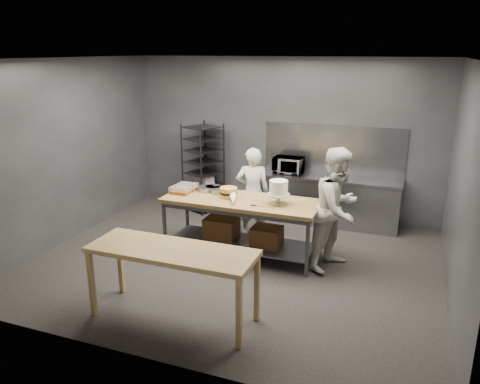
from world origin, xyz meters
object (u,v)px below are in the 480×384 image
(chef_right, at_px, (338,209))
(work_table, at_px, (241,220))
(chef_behind, at_px, (253,193))
(microwave, at_px, (288,165))
(speed_rack, at_px, (203,168))
(frosted_cake_stand, at_px, (279,189))
(near_counter, at_px, (172,256))
(layer_cake, at_px, (229,193))

(chef_right, bearing_deg, work_table, 116.61)
(chef_behind, distance_m, microwave, 1.15)
(speed_rack, xyz_separation_m, frosted_cake_stand, (2.08, -1.83, 0.30))
(near_counter, relative_size, frosted_cake_stand, 5.48)
(frosted_cake_stand, bearing_deg, layer_cake, 176.90)
(chef_behind, bearing_deg, layer_cake, 63.83)
(frosted_cake_stand, bearing_deg, near_counter, -110.16)
(near_counter, xyz_separation_m, speed_rack, (-1.36, 3.78, 0.04))
(frosted_cake_stand, bearing_deg, speed_rack, 138.68)
(chef_behind, bearing_deg, near_counter, 71.98)
(speed_rack, height_order, layer_cake, speed_rack)
(layer_cake, bearing_deg, frosted_cake_stand, -3.10)
(work_table, distance_m, speed_rack, 2.33)
(speed_rack, relative_size, layer_cake, 6.51)
(chef_behind, distance_m, chef_right, 1.71)
(chef_right, distance_m, layer_cake, 1.67)
(speed_rack, distance_m, layer_cake, 2.19)
(near_counter, xyz_separation_m, microwave, (0.36, 3.86, 0.24))
(layer_cake, bearing_deg, microwave, 76.42)
(near_counter, xyz_separation_m, layer_cake, (-0.09, 2.00, 0.19))
(microwave, distance_m, frosted_cake_stand, 1.94)
(frosted_cake_stand, bearing_deg, chef_behind, 129.77)
(chef_behind, height_order, frosted_cake_stand, chef_behind)
(speed_rack, height_order, frosted_cake_stand, speed_rack)
(work_table, relative_size, layer_cake, 8.93)
(work_table, height_order, near_counter, work_table)
(speed_rack, height_order, chef_behind, speed_rack)
(near_counter, bearing_deg, chef_right, 52.86)
(microwave, bearing_deg, frosted_cake_stand, -79.23)
(microwave, bearing_deg, layer_cake, -103.58)
(work_table, bearing_deg, chef_behind, 96.03)
(near_counter, height_order, chef_behind, chef_behind)
(speed_rack, distance_m, microwave, 1.73)
(work_table, relative_size, microwave, 4.43)
(frosted_cake_stand, bearing_deg, microwave, 100.77)
(work_table, bearing_deg, frosted_cake_stand, -3.37)
(near_counter, distance_m, chef_right, 2.61)
(layer_cake, bearing_deg, near_counter, -87.32)
(speed_rack, relative_size, microwave, 3.23)
(chef_right, relative_size, microwave, 3.35)
(near_counter, xyz_separation_m, chef_behind, (0.03, 2.79, -0.03))
(microwave, xyz_separation_m, layer_cake, (-0.45, -1.86, -0.05))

